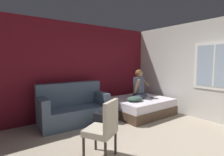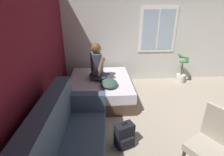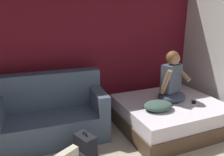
{
  "view_description": "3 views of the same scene",
  "coord_description": "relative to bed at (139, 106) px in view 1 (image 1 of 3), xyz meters",
  "views": [
    {
      "loc": [
        -2.4,
        -1.65,
        1.6
      ],
      "look_at": [
        0.33,
        2.03,
        1.16
      ],
      "focal_mm": 28.0,
      "sensor_mm": 36.0,
      "label": 1
    },
    {
      "loc": [
        -2.47,
        2.06,
        2.17
      ],
      "look_at": [
        0.39,
        1.84,
        0.94
      ],
      "focal_mm": 28.0,
      "sensor_mm": 36.0,
      "label": 2
    },
    {
      "loc": [
        -0.91,
        -0.81,
        1.95
      ],
      "look_at": [
        0.26,
        1.98,
        1.06
      ],
      "focal_mm": 35.0,
      "sensor_mm": 36.0,
      "label": 3
    }
  ],
  "objects": [
    {
      "name": "bed",
      "position": [
        0.0,
        0.0,
        0.0
      ],
      "size": [
        1.73,
        1.5,
        0.48
      ],
      "color": "#4C3828",
      "rests_on": "ground"
    },
    {
      "name": "backpack",
      "position": [
        -1.65,
        -0.37,
        -0.04
      ],
      "size": [
        0.31,
        0.35,
        0.46
      ],
      "color": "black",
      "rests_on": "ground"
    },
    {
      "name": "wall_back_accent",
      "position": [
        -1.39,
        1.05,
        1.11
      ],
      "size": [
        9.83,
        0.16,
        2.7
      ],
      "primitive_type": "cube",
      "color": "maroon",
      "rests_on": "ground"
    },
    {
      "name": "cell_phone",
      "position": [
        0.35,
        -0.19,
        0.25
      ],
      "size": [
        0.15,
        0.15,
        0.01
      ],
      "primitive_type": "cube",
      "rotation": [
        0.0,
        0.0,
        2.41
      ],
      "color": "black",
      "rests_on": "bed"
    },
    {
      "name": "throw_pillow",
      "position": [
        -0.39,
        -0.2,
        0.31
      ],
      "size": [
        0.49,
        0.38,
        0.14
      ],
      "primitive_type": "ellipsoid",
      "rotation": [
        0.0,
        0.0,
        -0.04
      ],
      "color": "#385147",
      "rests_on": "bed"
    },
    {
      "name": "couch",
      "position": [
        -1.97,
        0.45,
        0.16
      ],
      "size": [
        1.75,
        0.92,
        1.04
      ],
      "color": "#47566B",
      "rests_on": "ground"
    },
    {
      "name": "side_chair",
      "position": [
        -2.25,
        -1.41,
        0.3
      ],
      "size": [
        0.63,
        0.63,
        0.98
      ],
      "color": "#382D23",
      "rests_on": "ground"
    },
    {
      "name": "person_seated",
      "position": [
        0.05,
        0.06,
        0.6
      ],
      "size": [
        0.61,
        0.56,
        0.88
      ],
      "color": "#383D51",
      "rests_on": "bed"
    }
  ]
}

